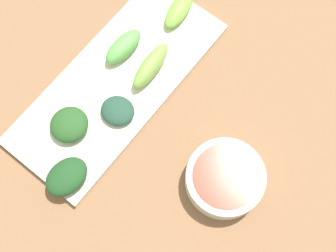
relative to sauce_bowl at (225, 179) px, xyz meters
name	(u,v)px	position (x,y,z in m)	size (l,w,h in m)	color
tabletop	(149,110)	(0.16, -0.02, -0.03)	(2.10, 2.10, 0.02)	brown
sauce_bowl	(225,179)	(0.00, 0.00, 0.00)	(0.11, 0.11, 0.04)	silver
serving_plate	(116,84)	(0.22, -0.02, -0.02)	(0.16, 0.37, 0.01)	silver
broccoli_leafy_0	(69,125)	(0.23, 0.08, 0.00)	(0.06, 0.06, 0.03)	#254F22
broccoli_stalk_1	(151,66)	(0.19, -0.07, 0.01)	(0.03, 0.09, 0.03)	#7AA746
broccoli_stalk_2	(179,9)	(0.22, -0.18, 0.00)	(0.03, 0.08, 0.02)	#76B440
broccoli_leafy_3	(118,111)	(0.19, 0.02, 0.00)	(0.05, 0.05, 0.02)	#224534
broccoli_stalk_4	(123,47)	(0.25, -0.07, 0.00)	(0.03, 0.07, 0.03)	#5CA44F
broccoli_leafy_5	(66,177)	(0.18, 0.14, 0.00)	(0.05, 0.07, 0.02)	#1C4520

